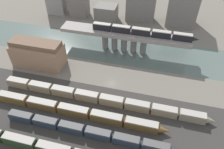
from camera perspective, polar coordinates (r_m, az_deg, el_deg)
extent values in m
plane|color=#666056|center=(97.52, -0.17, -2.32)|extent=(400.00, 400.00, 0.00)
cube|color=#33302D|center=(82.70, -4.45, -13.63)|extent=(280.00, 42.00, 0.01)
cube|color=#4C5B56|center=(117.34, 3.07, 6.41)|extent=(320.00, 25.40, 0.01)
cube|color=gray|center=(111.93, 3.25, 10.51)|extent=(66.11, 8.59, 1.79)
cylinder|color=slate|center=(116.80, -1.79, 8.92)|extent=(3.13, 3.13, 8.92)
cylinder|color=slate|center=(115.70, 0.66, 8.58)|extent=(3.13, 3.13, 8.92)
cylinder|color=slate|center=(114.81, 3.15, 8.22)|extent=(3.13, 3.13, 8.92)
cylinder|color=slate|center=(114.14, 5.66, 7.85)|extent=(3.13, 3.13, 8.92)
cylinder|color=slate|center=(113.70, 8.20, 7.45)|extent=(3.13, 3.13, 8.92)
cube|color=black|center=(113.10, -2.60, 12.33)|extent=(9.21, 2.63, 3.10)
cube|color=#9E998E|center=(112.25, -2.62, 13.11)|extent=(8.84, 2.42, 0.40)
cube|color=black|center=(110.96, 2.42, 11.71)|extent=(9.21, 2.63, 3.10)
cube|color=#9E998E|center=(110.09, 2.44, 12.50)|extent=(8.84, 2.42, 0.40)
cube|color=black|center=(109.68, 7.56, 10.97)|extent=(9.21, 2.63, 3.10)
cube|color=#9E998E|center=(108.80, 7.64, 11.77)|extent=(8.84, 2.42, 0.40)
cube|color=black|center=(109.27, 12.76, 10.14)|extent=(9.21, 2.63, 3.10)
cube|color=#9E998E|center=(108.39, 12.89, 10.93)|extent=(8.84, 2.42, 0.40)
cube|color=black|center=(109.76, 17.92, 9.23)|extent=(9.21, 2.63, 3.10)
cube|color=#9E998E|center=(108.88, 18.11, 10.00)|extent=(8.84, 2.42, 0.40)
cone|color=black|center=(110.60, 21.09, 8.56)|extent=(3.22, 2.37, 2.37)
cube|color=#23381E|center=(83.33, -22.94, -15.77)|extent=(11.82, 2.98, 3.68)
cube|color=#9E998E|center=(81.72, -23.33, -14.98)|extent=(11.34, 2.74, 0.40)
cube|color=#9E998E|center=(76.29, -15.12, -17.73)|extent=(11.34, 2.74, 0.40)
cube|color=#2D384C|center=(89.93, -22.54, -10.20)|extent=(9.19, 2.95, 3.14)
cube|color=#4C4C4C|center=(88.63, -22.84, -9.49)|extent=(8.82, 2.71, 0.40)
cube|color=#2D384C|center=(85.32, -16.86, -11.89)|extent=(9.19, 2.95, 3.14)
cube|color=#4C4C4C|center=(83.95, -17.10, -11.17)|extent=(8.82, 2.71, 0.40)
cube|color=#2D384C|center=(81.68, -10.53, -13.62)|extent=(9.19, 2.95, 3.14)
cube|color=#4C4C4C|center=(80.25, -10.68, -12.91)|extent=(8.82, 2.71, 0.40)
cube|color=#2D384C|center=(79.16, -3.60, -15.31)|extent=(9.19, 2.95, 3.14)
cube|color=#4C4C4C|center=(77.68, -3.65, -14.60)|extent=(8.82, 2.71, 0.40)
cube|color=#2D384C|center=(77.86, 3.79, -16.84)|extent=(9.19, 2.95, 3.14)
cube|color=#4C4C4C|center=(76.35, 3.85, -16.15)|extent=(8.82, 2.71, 0.40)
cube|color=#2D384C|center=(77.83, 11.41, -18.13)|extent=(9.19, 2.95, 3.14)
cube|color=#4C4C4C|center=(76.33, 11.60, -17.46)|extent=(8.82, 2.71, 0.40)
cube|color=brown|center=(97.68, -24.38, -5.70)|extent=(12.21, 3.17, 3.34)
cube|color=#9E998E|center=(96.42, -24.69, -4.94)|extent=(11.72, 2.91, 0.40)
cube|color=brown|center=(91.15, -17.66, -7.48)|extent=(12.21, 3.17, 3.34)
cube|color=#9E998E|center=(89.79, -17.90, -6.70)|extent=(11.72, 2.91, 0.40)
cube|color=brown|center=(86.13, -9.96, -9.38)|extent=(12.21, 3.17, 3.34)
cube|color=#9E998E|center=(84.70, -10.11, -8.59)|extent=(11.72, 2.91, 0.40)
cube|color=brown|center=(82.90, -1.40, -11.28)|extent=(12.21, 3.17, 3.34)
cube|color=#9E998E|center=(81.41, -1.43, -10.49)|extent=(11.72, 2.91, 0.40)
cube|color=brown|center=(81.68, 7.74, -13.01)|extent=(12.21, 3.17, 3.34)
cube|color=#9E998E|center=(80.17, 7.86, -12.24)|extent=(11.72, 2.91, 0.40)
cone|color=brown|center=(82.12, 13.58, -14.00)|extent=(4.27, 2.85, 2.85)
cube|color=gray|center=(103.58, -23.14, -2.07)|extent=(9.75, 3.19, 3.30)
cube|color=#9E998E|center=(102.41, -23.41, -1.33)|extent=(9.36, 2.93, 0.40)
cube|color=gray|center=(98.29, -18.13, -3.19)|extent=(9.75, 3.19, 3.30)
cube|color=#9E998E|center=(97.05, -18.36, -2.42)|extent=(9.36, 2.93, 0.40)
cube|color=gray|center=(93.87, -12.60, -4.40)|extent=(9.75, 3.19, 3.30)
cube|color=#9E998E|center=(92.57, -12.77, -3.61)|extent=(9.36, 2.93, 0.40)
cube|color=gray|center=(90.44, -6.57, -5.67)|extent=(9.75, 3.19, 3.30)
cube|color=#9E998E|center=(89.10, -6.66, -4.87)|extent=(9.36, 2.93, 0.40)
cube|color=gray|center=(88.13, -0.11, -6.95)|extent=(9.75, 3.19, 3.30)
cube|color=#9E998E|center=(86.75, -0.11, -6.15)|extent=(9.36, 2.93, 0.40)
cube|color=gray|center=(87.02, 6.64, -8.19)|extent=(9.75, 3.19, 3.30)
cube|color=#9E998E|center=(85.62, 6.73, -7.39)|extent=(9.36, 2.93, 0.40)
cube|color=gray|center=(87.16, 13.50, -9.32)|extent=(9.75, 3.19, 3.30)
cube|color=#9E998E|center=(85.76, 13.70, -8.55)|extent=(9.36, 2.93, 0.40)
cube|color=gray|center=(88.54, 20.29, -10.31)|extent=(9.75, 3.19, 3.30)
cube|color=#9E998E|center=(87.16, 20.58, -9.56)|extent=(9.36, 2.93, 0.40)
cone|color=gray|center=(90.15, 24.41, -10.91)|extent=(3.41, 2.87, 2.87)
cube|color=#937056|center=(110.52, -18.69, 4.85)|extent=(24.17, 10.74, 10.59)
cube|color=brown|center=(106.98, -19.43, 7.60)|extent=(23.69, 7.52, 2.32)
cube|color=slate|center=(149.60, -8.66, 17.90)|extent=(11.78, 8.48, 16.48)
cube|color=slate|center=(143.96, -1.51, 15.84)|extent=(13.30, 10.81, 9.56)
cube|color=slate|center=(142.86, 7.58, 17.57)|extent=(17.60, 8.56, 19.87)
cube|color=slate|center=(143.58, 17.97, 16.37)|extent=(17.32, 13.41, 21.24)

